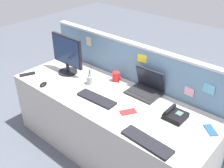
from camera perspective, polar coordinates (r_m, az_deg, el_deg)
ground_plane at (r=3.12m, az=-0.62°, el=-13.81°), size 10.00×10.00×0.00m
desk at (r=2.88m, az=-0.66°, el=-8.66°), size 2.21×0.78×0.72m
cubicle_divider at (r=3.03m, az=4.76°, el=-1.53°), size 2.37×0.08×1.15m
desktop_monitor at (r=3.05m, az=-9.62°, el=6.45°), size 0.45×0.22×0.44m
laptop at (r=2.73m, az=7.38°, el=-0.62°), size 0.33×0.27×0.25m
desk_phone at (r=2.43m, az=13.30°, el=-6.46°), size 0.18×0.18×0.08m
keyboard_main at (r=2.62m, az=-3.35°, el=-3.14°), size 0.42×0.14×0.02m
keyboard_spare at (r=2.14m, az=7.45°, el=-12.14°), size 0.45×0.16×0.02m
computer_mouse_right_hand at (r=2.93m, az=-14.47°, el=-0.03°), size 0.09×0.11×0.03m
pen_cup at (r=2.87m, az=-4.79°, el=0.87°), size 0.07×0.07×0.17m
cell_phone_red_case at (r=2.45m, az=3.48°, el=-5.97°), size 0.14×0.16×0.01m
cell_phone_blue_case at (r=2.39m, az=20.33°, el=-9.22°), size 0.15×0.15×0.01m
tv_remote at (r=3.20m, az=-17.64°, el=2.01°), size 0.11×0.17×0.02m
coffee_mug at (r=2.91m, az=0.91°, el=1.57°), size 0.12×0.08×0.10m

